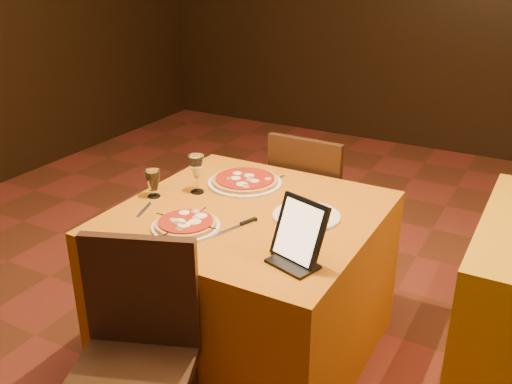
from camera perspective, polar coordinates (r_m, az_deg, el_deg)
The scene contains 13 objects.
floor at distance 2.88m, azimuth 1.39°, elevation -16.15°, with size 6.00×7.00×0.01m, color #5E2D19.
main_table at distance 2.71m, azimuth -0.73°, elevation -9.09°, with size 1.10×1.10×0.75m, color #AC5E0B.
chair_main_near at distance 2.12m, azimuth -12.56°, elevation -17.74°, with size 0.47×0.47×0.91m, color #2F200F, non-canonical shape.
chair_main_far at distance 3.30m, azimuth 6.12°, elevation -1.34°, with size 0.39×0.39×0.91m, color black, non-canonical shape.
pizza_near at distance 2.39m, azimuth -7.04°, elevation -3.28°, with size 0.29×0.29×0.03m.
pizza_far at distance 2.80m, azimuth -1.12°, elevation 1.06°, with size 0.36×0.36×0.03m.
cutlet_dish at distance 2.47m, azimuth 5.06°, elevation -2.30°, with size 0.29×0.29×0.03m.
wine_glass at distance 2.70m, azimuth -5.95°, elevation 1.82°, with size 0.08×0.08×0.19m, color #FDFE90, non-canonical shape.
water_glass at distance 2.69m, azimuth -10.25°, elevation 0.81°, with size 0.08×0.08×0.13m, color white, non-canonical shape.
tablet at distance 2.10m, azimuth 4.36°, elevation -3.90°, with size 0.21×0.02×0.24m, color black.
knife at distance 2.37m, azimuth -2.33°, elevation -3.69°, with size 0.23×0.02×0.01m, color silver.
fork_near at distance 2.58m, azimuth -11.05°, elevation -1.73°, with size 0.16×0.02×0.01m, color #ADAEB4.
fork_far at distance 2.86m, azimuth 2.11°, elevation 1.21°, with size 0.14×0.02×0.01m, color silver.
Camera 1 is at (1.02, -1.98, 1.83)m, focal length 40.00 mm.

